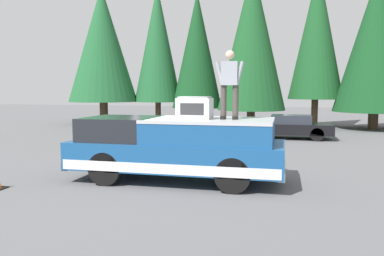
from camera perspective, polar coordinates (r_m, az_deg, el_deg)
ground_plane at (r=10.85m, az=-5.71°, el=-7.03°), size 90.00×90.00×0.00m
pickup_truck at (r=10.07m, az=-2.29°, el=-2.94°), size 2.01×5.54×1.65m
compressor_unit at (r=9.72m, az=0.42°, el=3.00°), size 0.65×0.84×0.56m
person_on_truck_bed at (r=9.62m, az=5.58°, el=6.67°), size 0.29×0.72×1.69m
parked_car_black at (r=19.46m, az=14.16°, el=0.18°), size 1.64×4.10×1.16m
conifer_far_left at (r=25.92m, az=25.60°, el=11.56°), size 4.79×4.79×9.54m
conifer_left at (r=26.61m, az=17.96°, el=13.14°), size 3.46×3.46×10.19m
conifer_center_left at (r=25.01m, az=8.84°, el=12.99°), size 4.26×4.26×10.12m
conifer_center_right at (r=26.69m, az=0.76°, el=11.40°), size 3.40×3.40×8.97m
conifer_right at (r=27.74m, az=-5.10°, el=12.25°), size 3.29×3.29×9.65m
conifer_far_right at (r=28.03m, az=-13.10°, el=11.90°), size 4.73×4.73×9.46m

